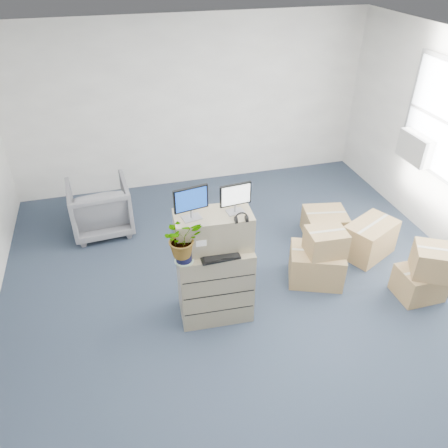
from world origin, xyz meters
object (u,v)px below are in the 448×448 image
at_px(monitor_right, 236,197).
at_px(office_chair, 100,205).
at_px(keyboard, 220,257).
at_px(water_bottle, 218,237).
at_px(filing_cabinet_lower, 215,281).
at_px(monitor_left, 191,201).
at_px(potted_plant, 183,242).

height_order(monitor_right, office_chair, monitor_right).
relative_size(monitor_right, keyboard, 0.82).
bearing_deg(water_bottle, monitor_right, -5.47).
bearing_deg(monitor_right, filing_cabinet_lower, 178.90).
distance_m(monitor_left, water_bottle, 0.57).
distance_m(keyboard, water_bottle, 0.24).
distance_m(monitor_right, office_chair, 2.79).
height_order(filing_cabinet_lower, water_bottle, water_bottle).
xyz_separation_m(filing_cabinet_lower, potted_plant, (-0.36, -0.13, 0.72)).
height_order(keyboard, water_bottle, water_bottle).
xyz_separation_m(monitor_left, keyboard, (0.24, -0.20, -0.60)).
relative_size(filing_cabinet_lower, monitor_left, 2.63).
xyz_separation_m(monitor_right, potted_plant, (-0.59, -0.15, -0.35)).
distance_m(filing_cabinet_lower, monitor_left, 1.11).
relative_size(monitor_right, potted_plant, 0.73).
bearing_deg(monitor_left, water_bottle, -7.95).
relative_size(monitor_left, keyboard, 0.87).
distance_m(monitor_right, keyboard, 0.65).
relative_size(filing_cabinet_lower, monitor_right, 2.81).
bearing_deg(keyboard, potted_plant, 172.46).
relative_size(monitor_right, water_bottle, 1.53).
bearing_deg(potted_plant, monitor_left, 50.28).
distance_m(filing_cabinet_lower, water_bottle, 0.59).
height_order(filing_cabinet_lower, potted_plant, potted_plant).
bearing_deg(keyboard, office_chair, 116.74).
relative_size(filing_cabinet_lower, keyboard, 2.30).
xyz_separation_m(water_bottle, potted_plant, (-0.41, -0.17, 0.13)).
distance_m(monitor_left, potted_plant, 0.42).
xyz_separation_m(water_bottle, office_chair, (-1.26, 2.09, -0.63)).
height_order(monitor_left, keyboard, monitor_left).
xyz_separation_m(monitor_right, keyboard, (-0.22, -0.19, -0.58)).
relative_size(monitor_left, office_chair, 0.42).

